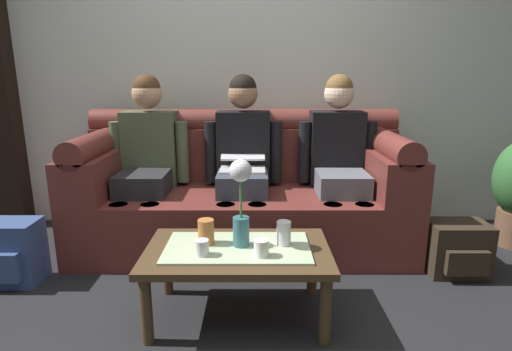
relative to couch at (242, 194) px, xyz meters
name	(u,v)px	position (x,y,z in m)	size (l,w,h in m)	color
ground_plane	(235,340)	(0.00, -1.17, -0.37)	(14.00, 14.00, 0.00)	black
back_wall_patterned	(243,44)	(0.00, 0.53, 1.08)	(6.00, 0.12, 2.90)	silver
couch	(242,194)	(0.00, 0.00, 0.00)	(2.30, 0.88, 0.96)	maroon
person_left	(146,155)	(-0.68, 0.00, 0.29)	(0.56, 0.67, 1.22)	#232326
person_middle	(241,156)	(0.00, 0.00, 0.29)	(0.56, 0.67, 1.22)	#383D4C
person_right	(337,155)	(0.68, 0.00, 0.29)	(0.56, 0.67, 1.22)	#595B66
coffee_table	(236,257)	(0.00, -0.96, -0.04)	(0.92, 0.55, 0.38)	#47331E
flower_vase	(239,198)	(0.02, -0.95, 0.26)	(0.11, 0.11, 0.44)	#336672
cup_near_left	(200,248)	(-0.16, -1.06, 0.05)	(0.07, 0.07, 0.08)	silver
cup_near_right	(205,232)	(-0.16, -0.93, 0.08)	(0.08, 0.08, 0.13)	#B26633
cup_far_center	(260,248)	(0.12, -1.07, 0.05)	(0.07, 0.07, 0.08)	white
cup_far_left	(282,233)	(0.23, -0.94, 0.08)	(0.07, 0.07, 0.12)	silver
backpack_left	(7,253)	(-1.37, -0.61, -0.18)	(0.36, 0.27, 0.38)	#33477A
backpack_right	(455,249)	(1.34, -0.50, -0.21)	(0.36, 0.29, 0.33)	#2D2319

